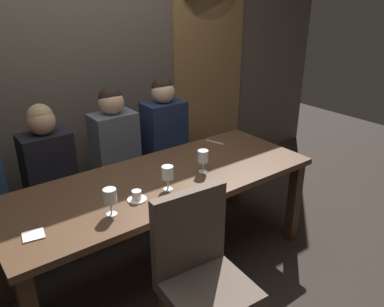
# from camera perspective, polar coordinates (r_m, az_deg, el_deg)

# --- Properties ---
(ground) EXTENTS (9.00, 9.00, 0.00)m
(ground) POSITION_cam_1_polar(r_m,az_deg,el_deg) (3.07, -4.02, -16.10)
(ground) COLOR black
(back_wall_tiled) EXTENTS (6.00, 0.12, 3.00)m
(back_wall_tiled) POSITION_cam_1_polar(r_m,az_deg,el_deg) (3.50, -16.25, 15.10)
(back_wall_tiled) COLOR brown
(back_wall_tiled) RESTS_ON ground
(arched_door) EXTENTS (0.90, 0.05, 2.55)m
(arched_door) POSITION_cam_1_polar(r_m,az_deg,el_deg) (4.14, 2.48, 15.20)
(arched_door) COLOR olive
(arched_door) RESTS_ON ground
(dining_table) EXTENTS (2.20, 0.84, 0.74)m
(dining_table) POSITION_cam_1_polar(r_m,az_deg,el_deg) (2.70, -4.40, -5.32)
(dining_table) COLOR #412B1C
(dining_table) RESTS_ON ground
(banquette_bench) EXTENTS (2.50, 0.44, 0.45)m
(banquette_bench) POSITION_cam_1_polar(r_m,az_deg,el_deg) (3.44, -10.61, -7.02)
(banquette_bench) COLOR #40352A
(banquette_bench) RESTS_ON ground
(chair_near_side) EXTENTS (0.47, 0.47, 0.98)m
(chair_near_side) POSITION_cam_1_polar(r_m,az_deg,el_deg) (2.15, 1.23, -16.68)
(chair_near_side) COLOR #4C3321
(chair_near_side) RESTS_ON ground
(diner_bearded) EXTENTS (0.36, 0.24, 0.75)m
(diner_bearded) POSITION_cam_1_polar(r_m,az_deg,el_deg) (3.04, -20.70, -0.32)
(diner_bearded) COLOR black
(diner_bearded) RESTS_ON banquette_bench
(diner_far_end) EXTENTS (0.36, 0.24, 0.79)m
(diner_far_end) POSITION_cam_1_polar(r_m,az_deg,el_deg) (3.22, -11.45, 2.45)
(diner_far_end) COLOR #4C515B
(diner_far_end) RESTS_ON banquette_bench
(diner_near_end) EXTENTS (0.36, 0.24, 0.81)m
(diner_near_end) POSITION_cam_1_polar(r_m,az_deg,el_deg) (3.41, -4.16, 4.23)
(diner_near_end) COLOR #192342
(diner_near_end) RESTS_ON banquette_bench
(wine_glass_near_left) EXTENTS (0.08, 0.08, 0.16)m
(wine_glass_near_left) POSITION_cam_1_polar(r_m,az_deg,el_deg) (2.46, -3.63, -2.92)
(wine_glass_near_left) COLOR silver
(wine_glass_near_left) RESTS_ON dining_table
(wine_glass_far_left) EXTENTS (0.08, 0.08, 0.16)m
(wine_glass_far_left) POSITION_cam_1_polar(r_m,az_deg,el_deg) (2.70, 1.64, -0.56)
(wine_glass_far_left) COLOR silver
(wine_glass_far_left) RESTS_ON dining_table
(wine_glass_end_right) EXTENTS (0.08, 0.08, 0.16)m
(wine_glass_end_right) POSITION_cam_1_polar(r_m,az_deg,el_deg) (2.24, -12.03, -6.35)
(wine_glass_end_right) COLOR silver
(wine_glass_end_right) RESTS_ON dining_table
(espresso_cup) EXTENTS (0.12, 0.12, 0.06)m
(espresso_cup) POSITION_cam_1_polar(r_m,az_deg,el_deg) (2.40, -8.18, -6.28)
(espresso_cup) COLOR white
(espresso_cup) RESTS_ON dining_table
(fork_on_table) EXTENTS (0.07, 0.17, 0.01)m
(fork_on_table) POSITION_cam_1_polar(r_m,az_deg,el_deg) (3.27, 3.40, 1.69)
(fork_on_table) COLOR silver
(fork_on_table) RESTS_ON dining_table
(folded_napkin) EXTENTS (0.13, 0.12, 0.01)m
(folded_napkin) POSITION_cam_1_polar(r_m,az_deg,el_deg) (2.23, -22.43, -11.15)
(folded_napkin) COLOR silver
(folded_napkin) RESTS_ON dining_table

